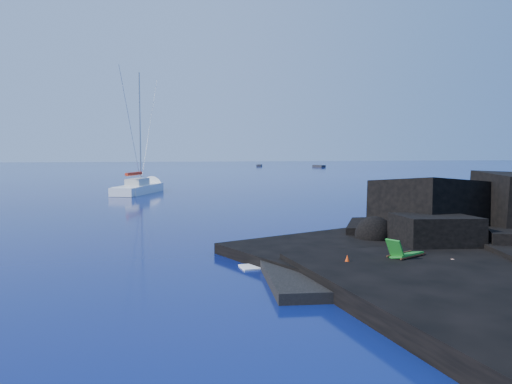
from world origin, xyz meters
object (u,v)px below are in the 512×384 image
marker_cone (347,262)px  distant_boat_b (319,167)px  sunbather (442,263)px  sailboat (139,193)px  deck_chair (406,249)px  distant_boat_a (259,166)px

marker_cone → distant_boat_b: (39.94, 116.49, -0.60)m
sunbather → distant_boat_b: size_ratio=0.42×
sailboat → deck_chair: (10.03, -37.76, 0.89)m
sunbather → distant_boat_a: sunbather is taller
marker_cone → sailboat: bearing=101.3°
sunbather → distant_boat_a: (22.16, 128.50, -0.53)m
distant_boat_b → sunbather: bearing=-123.5°
sailboat → marker_cone: bearing=-57.4°
distant_boat_b → distant_boat_a: bearing=125.6°
deck_chair → sunbather: deck_chair is taller
sunbather → distant_boat_b: sunbather is taller
sunbather → marker_cone: marker_cone is taller
deck_chair → marker_cone: size_ratio=3.11×
sunbather → sailboat: bearing=94.6°
deck_chair → marker_cone: bearing=159.7°
sailboat → distant_boat_a: sailboat is taller
sailboat → distant_boat_a: (33.06, 89.86, 0.00)m
deck_chair → sunbather: 1.30m
distant_boat_a → distant_boat_b: size_ratio=0.93×
deck_chair → marker_cone: 2.43m
sailboat → marker_cone: 38.83m
sailboat → sunbather: 40.15m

